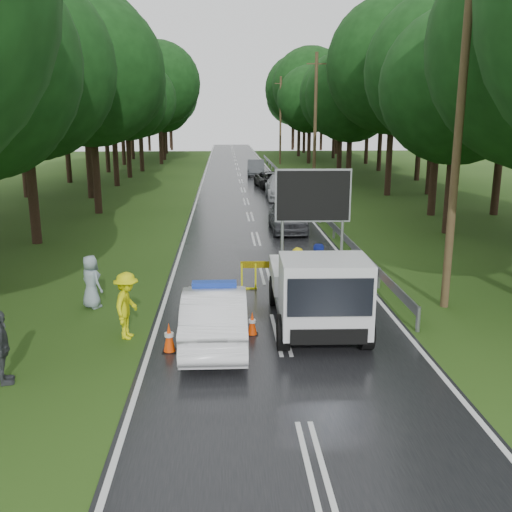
{
  "coord_description": "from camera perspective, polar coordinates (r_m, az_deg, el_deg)",
  "views": [
    {
      "loc": [
        -1.44,
        -14.15,
        5.67
      ],
      "look_at": [
        -0.46,
        3.46,
        1.3
      ],
      "focal_mm": 40.0,
      "sensor_mm": 36.0,
      "label": 1
    }
  ],
  "objects": [
    {
      "name": "barrier",
      "position": [
        18.88,
        2.04,
        -1.23
      ],
      "size": [
        2.37,
        0.15,
        0.98
      ],
      "rotation": [
        0.0,
        0.0,
        -0.04
      ],
      "color": "#EAEC0C",
      "rests_on": "ground"
    },
    {
      "name": "bystander_right",
      "position": [
        17.8,
        -16.15,
        -2.49
      ],
      "size": [
        0.93,
        0.91,
        1.62
      ],
      "primitive_type": "imported",
      "rotation": [
        0.0,
        0.0,
        2.4
      ],
      "color": "#8D9FA9",
      "rests_on": "ground"
    },
    {
      "name": "cone_center",
      "position": [
        15.14,
        -0.38,
        -6.79
      ],
      "size": [
        0.31,
        0.31,
        0.65
      ],
      "color": "black",
      "rests_on": "ground"
    },
    {
      "name": "queue_car_fourth",
      "position": [
        55.41,
        -0.01,
        8.83
      ],
      "size": [
        1.82,
        4.66,
        1.51
      ],
      "primitive_type": "imported",
      "rotation": [
        0.0,
        0.0,
        -0.05
      ],
      "color": "#3F4246",
      "rests_on": "ground"
    },
    {
      "name": "utility_pole_far",
      "position": [
        68.47,
        2.46,
        13.4
      ],
      "size": [
        1.4,
        0.24,
        10.0
      ],
      "color": "#4B3623",
      "rests_on": "ground"
    },
    {
      "name": "work_truck",
      "position": [
        15.47,
        6.16,
        -3.24
      ],
      "size": [
        2.47,
        5.28,
        4.16
      ],
      "rotation": [
        0.0,
        0.0,
        -0.03
      ],
      "color": "gray",
      "rests_on": "ground"
    },
    {
      "name": "utility_pole_near",
      "position": [
        17.47,
        19.56,
        11.15
      ],
      "size": [
        1.4,
        0.24,
        10.0
      ],
      "color": "#4B3623",
      "rests_on": "ground"
    },
    {
      "name": "utility_pole_mid",
      "position": [
        42.67,
        5.93,
        13.03
      ],
      "size": [
        1.4,
        0.24,
        10.0
      ],
      "color": "#4B3623",
      "rests_on": "ground"
    },
    {
      "name": "cone_right",
      "position": [
        19.92,
        10.07,
        -1.89
      ],
      "size": [
        0.31,
        0.31,
        0.66
      ],
      "color": "black",
      "rests_on": "ground"
    },
    {
      "name": "civilian",
      "position": [
        17.84,
        6.37,
        -1.64
      ],
      "size": [
        0.97,
        0.8,
        1.82
      ],
      "primitive_type": "imported",
      "rotation": [
        0.0,
        0.0,
        0.14
      ],
      "color": "#1A2CAB",
      "rests_on": "ground"
    },
    {
      "name": "bystander_left",
      "position": [
        15.15,
        -12.78,
        -4.86
      ],
      "size": [
        0.83,
        1.23,
        1.77
      ],
      "primitive_type": "imported",
      "rotation": [
        0.0,
        0.0,
        1.41
      ],
      "color": "#E7E90C",
      "rests_on": "ground"
    },
    {
      "name": "cone_left_mid",
      "position": [
        17.98,
        -5.59,
        -3.45
      ],
      "size": [
        0.32,
        0.32,
        0.67
      ],
      "color": "black",
      "rests_on": "ground"
    },
    {
      "name": "queue_car_second",
      "position": [
        39.96,
        2.67,
        6.92
      ],
      "size": [
        2.39,
        5.66,
        1.63
      ],
      "primitive_type": "imported",
      "rotation": [
        0.0,
        0.0,
        -0.02
      ],
      "color": "#9B9EA3",
      "rests_on": "ground"
    },
    {
      "name": "officer",
      "position": [
        16.95,
        4.06,
        -2.26
      ],
      "size": [
        0.71,
        0.48,
        1.92
      ],
      "primitive_type": "imported",
      "rotation": [
        0.0,
        0.0,
        3.17
      ],
      "color": "#D8C10B",
      "rests_on": "ground"
    },
    {
      "name": "guardrail",
      "position": [
        44.41,
        3.52,
        7.27
      ],
      "size": [
        0.12,
        60.06,
        0.7
      ],
      "color": "gray",
      "rests_on": "ground"
    },
    {
      "name": "police_sedan",
      "position": [
        14.54,
        -4.13,
        -5.92
      ],
      "size": [
        1.58,
        4.5,
        1.63
      ],
      "rotation": [
        0.0,
        0.0,
        3.14
      ],
      "color": "white",
      "rests_on": "ground"
    },
    {
      "name": "cone_far",
      "position": [
        19.97,
        2.47,
        -1.63
      ],
      "size": [
        0.31,
        0.31,
        0.66
      ],
      "color": "black",
      "rests_on": "ground"
    },
    {
      "name": "cone_near_left",
      "position": [
        14.24,
        -8.68,
        -8.11
      ],
      "size": [
        0.36,
        0.36,
        0.76
      ],
      "color": "black",
      "rests_on": "ground"
    },
    {
      "name": "queue_car_third",
      "position": [
        45.89,
        1.51,
        7.61
      ],
      "size": [
        2.68,
        4.81,
        1.27
      ],
      "primitive_type": "imported",
      "rotation": [
        0.0,
        0.0,
        0.13
      ],
      "color": "black",
      "rests_on": "ground"
    },
    {
      "name": "queue_car_first",
      "position": [
        28.6,
        3.17,
        3.98
      ],
      "size": [
        1.77,
        4.37,
        1.49
      ],
      "primitive_type": "imported",
      "rotation": [
        0.0,
        0.0,
        -0.0
      ],
      "color": "#3C3D43",
      "rests_on": "ground"
    },
    {
      "name": "ground",
      "position": [
        15.31,
        2.48,
        -7.84
      ],
      "size": [
        160.0,
        160.0,
        0.0
      ],
      "primitive_type": "plane",
      "color": "#234112",
      "rests_on": "ground"
    },
    {
      "name": "bystander_mid",
      "position": [
        13.5,
        -24.13,
        -8.37
      ],
      "size": [
        0.7,
        1.05,
        1.66
      ],
      "primitive_type": "imported",
      "rotation": [
        0.0,
        0.0,
        1.9
      ],
      "color": "#3A3C41",
      "rests_on": "ground"
    },
    {
      "name": "road",
      "position": [
        44.53,
        -1.3,
        6.61
      ],
      "size": [
        7.0,
        140.0,
        0.02
      ],
      "primitive_type": "cube",
      "color": "black",
      "rests_on": "ground"
    }
  ]
}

